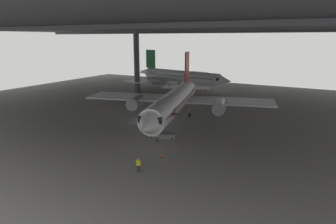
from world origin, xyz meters
name	(u,v)px	position (x,y,z in m)	size (l,w,h in m)	color
ground_plane	(151,120)	(0.00, 0.00, 0.00)	(110.00, 110.00, 0.00)	gray
hangar_structure	(184,26)	(-0.05, 13.75, 17.28)	(121.00, 99.00, 17.91)	#4C4F54
airplane_main	(174,101)	(3.55, 2.48, 3.52)	(36.89, 37.41, 11.83)	white
boarding_stairs	(163,133)	(6.98, -7.48, 0.74)	(4.49, 2.50, 4.73)	slate
crew_worker_near_nose	(138,164)	(10.71, -19.59, 1.00)	(0.53, 0.32, 1.74)	#232838
crew_worker_by_stairs	(157,136)	(7.18, -9.66, 0.88)	(0.50, 0.36, 1.56)	#232838
airplane_distant	(179,76)	(-12.78, 36.78, 3.37)	(34.78, 34.04, 11.01)	white
traffic_cone_orange	(162,155)	(10.76, -14.52, 0.29)	(0.36, 0.36, 0.60)	black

